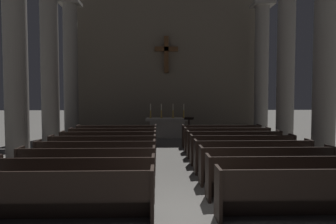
{
  "coord_description": "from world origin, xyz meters",
  "views": [
    {
      "loc": [
        -0.48,
        -5.5,
        2.21
      ],
      "look_at": [
        0.0,
        9.52,
        1.39
      ],
      "focal_mm": 34.33,
      "sensor_mm": 36.0,
      "label": 1
    }
  ],
  "objects_px": {
    "pew_right_row_6": "(234,144)",
    "column_right_third": "(286,67)",
    "pew_right_row_3": "(266,165)",
    "altar": "(167,127)",
    "column_left_fourth": "(71,72)",
    "pew_left_row_6": "(109,145)",
    "column_right_second": "(325,58)",
    "candlestick_inner_left": "(161,113)",
    "pew_left_row_5": "(103,150)",
    "pew_right_row_1": "(309,193)",
    "pew_left_row_7": "(113,140)",
    "pew_left_row_4": "(96,157)",
    "pew_right_row_8": "(221,136)",
    "candlestick_outer_right": "(184,113)",
    "pew_left_row_1": "(58,196)",
    "pew_right_row_7": "(227,140)",
    "column_left_third": "(50,66)",
    "candlestick_inner_right": "(173,113)",
    "column_left_second": "(16,57)",
    "pew_left_row_2": "(75,179)",
    "pew_left_row_3": "(87,166)",
    "pew_right_row_2": "(284,177)",
    "column_right_fourth": "(261,72)",
    "pew_right_row_4": "(253,156)",
    "pew_left_row_8": "(117,136)",
    "lectern": "(189,129)",
    "pew_right_row_5": "(242,150)",
    "candlestick_outer_left": "(151,113)"
  },
  "relations": [
    {
      "from": "pew_left_row_3",
      "to": "column_left_fourth",
      "type": "relative_size",
      "value": 0.47
    },
    {
      "from": "pew_left_row_2",
      "to": "pew_right_row_4",
      "type": "height_order",
      "value": "same"
    },
    {
      "from": "pew_left_row_2",
      "to": "pew_right_row_3",
      "type": "bearing_deg",
      "value": 14.44
    },
    {
      "from": "pew_right_row_1",
      "to": "pew_right_row_3",
      "type": "bearing_deg",
      "value": 90.0
    },
    {
      "from": "column_left_third",
      "to": "pew_left_row_4",
      "type": "bearing_deg",
      "value": -59.41
    },
    {
      "from": "column_right_fourth",
      "to": "pew_right_row_6",
      "type": "bearing_deg",
      "value": -116.14
    },
    {
      "from": "candlestick_inner_right",
      "to": "pew_right_row_3",
      "type": "bearing_deg",
      "value": -77.73
    },
    {
      "from": "pew_right_row_2",
      "to": "column_left_second",
      "type": "height_order",
      "value": "column_left_second"
    },
    {
      "from": "pew_left_row_3",
      "to": "pew_right_row_2",
      "type": "height_order",
      "value": "same"
    },
    {
      "from": "pew_left_row_7",
      "to": "pew_left_row_4",
      "type": "bearing_deg",
      "value": -90.0
    },
    {
      "from": "pew_right_row_4",
      "to": "column_left_second",
      "type": "bearing_deg",
      "value": 168.3
    },
    {
      "from": "pew_left_row_5",
      "to": "pew_right_row_1",
      "type": "distance_m",
      "value": 6.27
    },
    {
      "from": "pew_right_row_3",
      "to": "pew_right_row_8",
      "type": "relative_size",
      "value": 1.0
    },
    {
      "from": "column_left_fourth",
      "to": "pew_left_row_6",
      "type": "bearing_deg",
      "value": -63.86
    },
    {
      "from": "pew_right_row_7",
      "to": "altar",
      "type": "height_order",
      "value": "altar"
    },
    {
      "from": "pew_left_row_8",
      "to": "candlestick_outer_right",
      "type": "relative_size",
      "value": 4.5
    },
    {
      "from": "column_left_second",
      "to": "pew_left_row_2",
      "type": "bearing_deg",
      "value": -53.38
    },
    {
      "from": "candlestick_inner_right",
      "to": "pew_left_row_4",
      "type": "bearing_deg",
      "value": -108.24
    },
    {
      "from": "pew_right_row_5",
      "to": "candlestick_outer_left",
      "type": "distance_m",
      "value": 7.13
    },
    {
      "from": "pew_left_row_4",
      "to": "lectern",
      "type": "relative_size",
      "value": 2.84
    },
    {
      "from": "pew_left_row_1",
      "to": "pew_right_row_2",
      "type": "distance_m",
      "value": 4.51
    },
    {
      "from": "pew_right_row_6",
      "to": "candlestick_outer_right",
      "type": "relative_size",
      "value": 4.5
    },
    {
      "from": "pew_right_row_2",
      "to": "column_right_fourth",
      "type": "relative_size",
      "value": 0.47
    },
    {
      "from": "column_right_fourth",
      "to": "pew_right_row_2",
      "type": "bearing_deg",
      "value": -105.28
    },
    {
      "from": "column_left_second",
      "to": "pew_left_row_7",
      "type": "bearing_deg",
      "value": 34.38
    },
    {
      "from": "pew_left_row_3",
      "to": "pew_right_row_8",
      "type": "relative_size",
      "value": 1.0
    },
    {
      "from": "pew_left_row_7",
      "to": "column_right_fourth",
      "type": "bearing_deg",
      "value": 32.35
    },
    {
      "from": "column_left_third",
      "to": "column_right_third",
      "type": "xyz_separation_m",
      "value": [
        9.91,
        0.0,
        0.0
      ]
    },
    {
      "from": "pew_right_row_3",
      "to": "altar",
      "type": "relative_size",
      "value": 1.49
    },
    {
      "from": "pew_right_row_7",
      "to": "pew_right_row_8",
      "type": "height_order",
      "value": "same"
    },
    {
      "from": "pew_left_row_3",
      "to": "pew_left_row_6",
      "type": "bearing_deg",
      "value": 90.0
    },
    {
      "from": "pew_right_row_8",
      "to": "candlestick_inner_right",
      "type": "xyz_separation_m",
      "value": [
        -1.88,
        3.04,
        0.77
      ]
    },
    {
      "from": "pew_right_row_2",
      "to": "candlestick_inner_left",
      "type": "distance_m",
      "value": 10.12
    },
    {
      "from": "column_right_second",
      "to": "column_left_fourth",
      "type": "bearing_deg",
      "value": 147.07
    },
    {
      "from": "pew_left_row_1",
      "to": "pew_right_row_7",
      "type": "distance_m",
      "value": 8.04
    },
    {
      "from": "pew_right_row_6",
      "to": "column_right_third",
      "type": "bearing_deg",
      "value": 41.34
    },
    {
      "from": "pew_left_row_8",
      "to": "candlestick_outer_right",
      "type": "xyz_separation_m",
      "value": [
        3.03,
        3.04,
        0.77
      ]
    },
    {
      "from": "pew_left_row_1",
      "to": "candlestick_inner_right",
      "type": "height_order",
      "value": "candlestick_inner_right"
    },
    {
      "from": "pew_left_row_8",
      "to": "column_right_fourth",
      "type": "relative_size",
      "value": 0.47
    },
    {
      "from": "pew_left_row_8",
      "to": "candlestick_inner_left",
      "type": "distance_m",
      "value": 3.66
    },
    {
      "from": "pew_left_row_6",
      "to": "candlestick_inner_right",
      "type": "bearing_deg",
      "value": 64.84
    },
    {
      "from": "column_right_second",
      "to": "candlestick_inner_left",
      "type": "height_order",
      "value": "column_right_second"
    },
    {
      "from": "pew_right_row_8",
      "to": "candlestick_outer_right",
      "type": "distance_m",
      "value": 3.41
    },
    {
      "from": "pew_right_row_1",
      "to": "candlestick_outer_right",
      "type": "distance_m",
      "value": 11.02
    },
    {
      "from": "pew_left_row_3",
      "to": "column_right_second",
      "type": "relative_size",
      "value": 0.47
    },
    {
      "from": "column_right_third",
      "to": "candlestick_inner_right",
      "type": "relative_size",
      "value": 9.55
    },
    {
      "from": "column_right_third",
      "to": "candlestick_outer_right",
      "type": "xyz_separation_m",
      "value": [
        -4.1,
        2.85,
        -2.15
      ]
    },
    {
      "from": "pew_left_row_2",
      "to": "pew_left_row_3",
      "type": "bearing_deg",
      "value": 90.0
    },
    {
      "from": "pew_left_row_3",
      "to": "pew_right_row_2",
      "type": "distance_m",
      "value": 4.51
    },
    {
      "from": "pew_left_row_6",
      "to": "column_right_third",
      "type": "bearing_deg",
      "value": 18.85
    }
  ]
}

